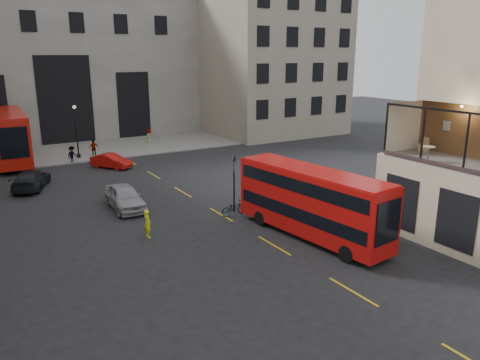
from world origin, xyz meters
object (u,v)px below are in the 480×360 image
bus_near (311,200)px  car_b (111,161)px  bicycle (234,208)px  pedestrian_d (149,136)px  street_lamp_b (77,135)px  bus_far (10,134)px  car_c (31,179)px  cyclist (147,223)px  pedestrian_c (94,148)px  car_a (125,197)px  pedestrian_b (72,155)px  traffic_light_near (234,177)px  cafe_chair_d (423,147)px  cafe_table_far (429,151)px

bus_near → car_b: bus_near is taller
bicycle → pedestrian_d: size_ratio=1.07×
street_lamp_b → pedestrian_d: (8.92, 4.01, -1.54)m
bus_far → car_c: (0.14, -10.88, -2.01)m
bicycle → cyclist: bearing=94.3°
bus_near → pedestrian_c: 28.78m
car_a → bus_near: bearing=-52.5°
car_c → bicycle: size_ratio=2.73×
bus_far → cyclist: size_ratio=7.46×
pedestrian_b → pedestrian_c: (2.58, 2.00, 0.04)m
car_c → bus_far: bearing=-67.2°
street_lamp_b → cyclist: bearing=-93.6°
car_b → bus_near: bearing=-111.7°
traffic_light_near → pedestrian_b: 21.22m
car_a → car_c: size_ratio=0.95×
pedestrian_d → bus_near: bearing=159.9°
cafe_chair_d → bus_far: bearing=121.0°
bus_near → cafe_chair_d: bearing=-15.3°
street_lamp_b → pedestrian_c: street_lamp_b is taller
bus_far → cyclist: bus_far is taller
cafe_table_far → pedestrian_b: bearing=112.5°
pedestrian_b → cafe_chair_d: (14.26, -28.19, 4.03)m
pedestrian_d → cafe_chair_d: bearing=171.5°
cyclist → street_lamp_b: bearing=-4.1°
car_a → cyclist: bearing=-93.1°
bicycle → cyclist: size_ratio=1.11×
traffic_light_near → bicycle: 2.02m
bus_near → pedestrian_b: bearing=105.8°
bus_near → bicycle: bearing=107.9°
cafe_table_far → traffic_light_near: bearing=123.8°
pedestrian_b → cafe_table_far: bearing=-101.0°
traffic_light_near → car_b: bearing=101.4°
car_a → traffic_light_near: bearing=-34.7°
car_b → bicycle: 17.29m
cyclist → cafe_table_far: size_ratio=2.09×
car_c → pedestrian_b: (4.67, 7.26, 0.10)m
car_c → cafe_table_far: (17.08, -22.67, 4.39)m
traffic_light_near → bus_near: bearing=-76.0°
bus_far → car_b: (7.45, -7.38, -2.10)m
traffic_light_near → car_a: (-5.95, 4.44, -1.61)m
car_c → bicycle: car_c is taller
car_b → pedestrian_c: 5.76m
street_lamp_b → cafe_table_far: size_ratio=6.71×
cyclist → pedestrian_b: size_ratio=1.00×
bus_far → car_a: bearing=-76.1°
cyclist → cafe_chair_d: 16.70m
traffic_light_near → car_c: size_ratio=0.75×
pedestrian_d → traffic_light_near: bearing=155.6°
bus_near → car_a: bearing=125.4°
car_b → cafe_chair_d: (11.63, -24.43, 4.21)m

